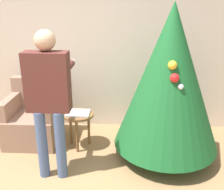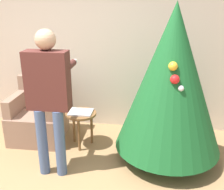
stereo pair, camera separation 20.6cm
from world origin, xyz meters
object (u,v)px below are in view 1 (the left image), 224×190
at_px(armchair, 34,119).
at_px(person_standing, 48,93).
at_px(christmas_tree, 169,78).
at_px(side_stool, 78,119).

bearing_deg(armchair, person_standing, -57.86).
height_order(christmas_tree, side_stool, christmas_tree).
bearing_deg(christmas_tree, person_standing, -161.79).
distance_m(person_standing, side_stool, 0.89).
xyz_separation_m(christmas_tree, side_stool, (-1.17, 0.17, -0.65)).
xyz_separation_m(armchair, person_standing, (0.50, -0.79, 0.70)).
height_order(armchair, person_standing, person_standing).
bearing_deg(christmas_tree, armchair, 169.66).
height_order(armchair, side_stool, armchair).
relative_size(armchair, person_standing, 0.53).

